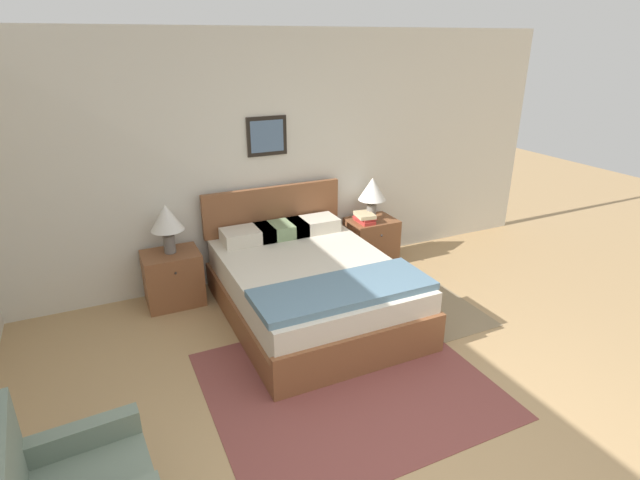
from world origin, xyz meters
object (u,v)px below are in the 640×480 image
object	(u,v)px
nightstand_by_door	(371,241)
table_lamp_near_window	(166,219)
nightstand_near_window	(173,278)
table_lamp_by_door	(372,191)
bed	(310,286)

from	to	relation	value
nightstand_by_door	table_lamp_near_window	distance (m)	2.36
nightstand_near_window	nightstand_by_door	bearing A→B (deg)	0.00
nightstand_near_window	nightstand_by_door	distance (m)	2.28
table_lamp_near_window	table_lamp_by_door	xyz separation A→B (m)	(2.28, 0.00, 0.00)
bed	table_lamp_by_door	xyz separation A→B (m)	(1.14, 0.81, 0.58)
table_lamp_by_door	nightstand_by_door	bearing A→B (deg)	-87.49
bed	nightstand_by_door	size ratio (longest dim) A/B	3.77
table_lamp_near_window	bed	bearing A→B (deg)	-35.56
bed	table_lamp_near_window	world-z (taller)	table_lamp_near_window
bed	table_lamp_by_door	distance (m)	1.52
table_lamp_near_window	nightstand_near_window	bearing A→B (deg)	-111.12
nightstand_near_window	table_lamp_near_window	bearing A→B (deg)	68.88
nightstand_near_window	table_lamp_by_door	world-z (taller)	table_lamp_by_door
bed	table_lamp_by_door	world-z (taller)	table_lamp_by_door
nightstand_by_door	nightstand_near_window	bearing A→B (deg)	180.00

